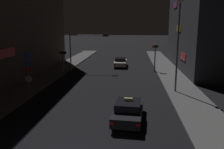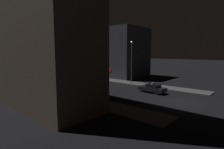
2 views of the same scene
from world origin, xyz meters
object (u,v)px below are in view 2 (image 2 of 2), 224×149
(traffic_light_right_kerb, at_px, (94,69))
(street_lamp_near_block, at_px, (132,55))
(traffic_light_left_kerb, at_px, (60,76))
(far_car, at_px, (67,77))
(sign_pole_left, at_px, (88,82))
(traffic_light_overhead, at_px, (60,66))
(taxi, at_px, (152,88))

(traffic_light_right_kerb, relative_size, street_lamp_near_block, 0.44)
(traffic_light_left_kerb, relative_size, traffic_light_right_kerb, 0.85)
(far_car, bearing_deg, street_lamp_near_block, -66.62)
(traffic_light_right_kerb, distance_m, street_lamp_near_block, 10.56)
(far_car, distance_m, street_lamp_near_block, 15.86)
(traffic_light_left_kerb, relative_size, sign_pole_left, 0.84)
(far_car, distance_m, sign_pole_left, 17.59)
(street_lamp_near_block, bearing_deg, far_car, 113.38)
(far_car, height_order, traffic_light_right_kerb, traffic_light_right_kerb)
(traffic_light_left_kerb, xyz_separation_m, traffic_light_right_kerb, (11.62, 3.87, 0.36))
(traffic_light_left_kerb, distance_m, traffic_light_right_kerb, 12.25)
(far_car, distance_m, traffic_light_right_kerb, 6.46)
(traffic_light_overhead, height_order, street_lamp_near_block, street_lamp_near_block)
(taxi, distance_m, traffic_light_overhead, 18.19)
(taxi, height_order, traffic_light_overhead, traffic_light_overhead)
(taxi, height_order, sign_pole_left, sign_pole_left)
(traffic_light_overhead, distance_m, sign_pole_left, 12.12)
(far_car, relative_size, traffic_light_right_kerb, 1.18)
(traffic_light_overhead, bearing_deg, traffic_light_right_kerb, 2.41)
(far_car, height_order, traffic_light_overhead, traffic_light_overhead)
(traffic_light_right_kerb, bearing_deg, sign_pole_left, -135.66)
(far_car, distance_m, traffic_light_left_kerb, 10.31)
(traffic_light_right_kerb, bearing_deg, far_car, 142.39)
(traffic_light_overhead, relative_size, traffic_light_right_kerb, 1.43)
(traffic_light_overhead, bearing_deg, sign_pole_left, -103.77)
(traffic_light_left_kerb, xyz_separation_m, street_lamp_near_block, (12.69, -6.13, 3.57))
(taxi, xyz_separation_m, traffic_light_left_kerb, (-8.38, 13.32, 1.61))
(street_lamp_near_block, bearing_deg, traffic_light_overhead, 137.75)
(far_car, bearing_deg, sign_pole_left, -115.30)
(taxi, bearing_deg, sign_pole_left, 150.76)
(traffic_light_overhead, xyz_separation_m, traffic_light_right_kerb, (9.50, 0.40, -1.15))
(far_car, xyz_separation_m, sign_pole_left, (-7.49, -15.84, 1.58))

